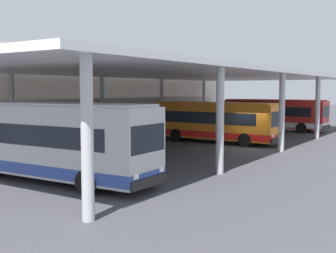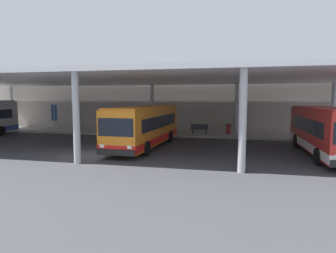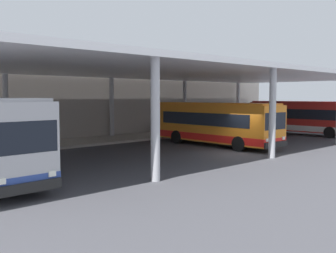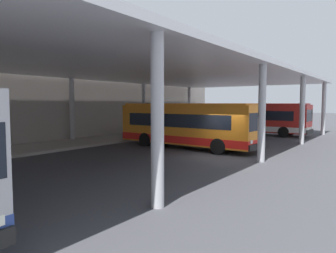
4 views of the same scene
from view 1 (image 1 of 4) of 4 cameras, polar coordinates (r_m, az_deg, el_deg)
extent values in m
plane|color=#3D3D42|center=(30.97, 10.31, -2.91)|extent=(200.00, 200.00, 0.00)
cube|color=#A39E93|center=(37.11, -6.64, -1.45)|extent=(42.00, 4.50, 0.18)
cube|color=#ADA399|center=(39.05, -10.36, 4.19)|extent=(48.00, 1.60, 7.49)
cube|color=silver|center=(33.24, 1.63, 7.02)|extent=(40.00, 17.00, 0.30)
cylinder|color=#B2B2B7|center=(13.67, -10.64, -1.58)|extent=(0.40, 0.40, 5.25)
cylinder|color=#B2B2B7|center=(21.29, 6.88, 0.74)|extent=(0.40, 0.40, 5.25)
cylinder|color=#B2B2B7|center=(31.80, -19.91, 1.83)|extent=(0.40, 0.40, 5.25)
cylinder|color=#B2B2B7|center=(29.85, 14.81, 1.78)|extent=(0.40, 0.40, 5.25)
cylinder|color=#B2B2B7|center=(38.06, -8.70, 2.51)|extent=(0.40, 0.40, 5.25)
cylinder|color=#B2B2B7|center=(38.72, 19.16, 2.34)|extent=(0.40, 0.40, 5.25)
cylinder|color=#B2B2B7|center=(45.36, -0.86, 2.94)|extent=(0.40, 0.40, 5.25)
cylinder|color=#B2B2B7|center=(53.27, 4.74, 3.20)|extent=(0.40, 0.40, 5.25)
cube|color=#B7B7BC|center=(20.48, -15.71, -1.60)|extent=(2.86, 11.27, 3.10)
cube|color=#2D4799|center=(20.65, -15.63, -4.91)|extent=(2.88, 11.30, 0.50)
cube|color=black|center=(20.56, -16.01, -0.75)|extent=(2.83, 9.26, 0.90)
cube|color=black|center=(16.82, -2.75, -1.60)|extent=(2.30, 0.19, 1.10)
cube|color=black|center=(17.05, -2.48, -7.30)|extent=(2.45, 0.24, 0.36)
cube|color=silver|center=(20.37, -15.81, 2.90)|extent=(2.64, 10.82, 0.12)
cube|color=yellow|center=(16.76, -2.85, 1.88)|extent=(1.75, 0.18, 0.28)
cube|color=white|center=(16.26, -4.29, -6.65)|extent=(0.28, 0.09, 0.20)
cube|color=white|center=(17.72, -0.88, -5.68)|extent=(0.28, 0.09, 0.20)
cylinder|color=black|center=(17.43, -10.73, -7.28)|extent=(0.31, 1.01, 1.00)
cylinder|color=black|center=(19.27, -5.82, -6.06)|extent=(0.31, 1.01, 1.00)
cylinder|color=black|center=(23.76, -18.53, -4.21)|extent=(0.31, 1.01, 1.00)
cube|color=orange|center=(34.35, 6.18, 0.75)|extent=(2.98, 10.50, 2.70)
cube|color=red|center=(34.43, 6.16, -0.91)|extent=(3.00, 10.52, 0.50)
cube|color=black|center=(34.40, 5.96, 1.26)|extent=(2.93, 8.64, 0.90)
cube|color=black|center=(32.09, 14.19, 0.97)|extent=(2.30, 0.23, 1.10)
cube|color=black|center=(32.19, 14.29, -1.70)|extent=(2.45, 0.27, 0.36)
cube|color=orange|center=(34.27, 6.20, 3.10)|extent=(2.76, 10.08, 0.12)
cube|color=yellow|center=(32.06, 14.17, 2.43)|extent=(1.75, 0.20, 0.28)
cube|color=white|center=(31.32, 13.67, -1.22)|extent=(0.28, 0.09, 0.20)
cube|color=white|center=(32.99, 14.86, -0.95)|extent=(0.28, 0.09, 0.20)
cylinder|color=black|center=(31.88, 10.10, -1.78)|extent=(0.33, 1.01, 1.00)
cylinder|color=black|center=(34.09, 11.89, -1.38)|extent=(0.33, 1.01, 1.00)
cylinder|color=black|center=(34.94, 1.08, -1.13)|extent=(0.33, 1.01, 1.00)
cylinder|color=black|center=(36.97, 3.25, -0.81)|extent=(0.33, 1.01, 1.00)
cube|color=red|center=(45.77, 13.86, 1.65)|extent=(2.69, 10.44, 2.70)
cube|color=white|center=(45.83, 13.83, 0.41)|extent=(2.71, 10.46, 0.50)
cube|color=black|center=(45.81, 13.69, 2.04)|extent=(2.69, 8.57, 0.90)
cube|color=black|center=(44.22, 20.13, 1.85)|extent=(2.30, 0.16, 1.10)
cube|color=black|center=(44.29, 20.19, -0.10)|extent=(2.45, 0.20, 0.36)
cube|color=red|center=(45.71, 13.89, 3.42)|extent=(2.48, 10.02, 0.12)
cube|color=yellow|center=(44.19, 20.12, 2.91)|extent=(1.75, 0.15, 0.28)
cube|color=white|center=(43.40, 19.90, 0.28)|extent=(0.28, 0.09, 0.20)
cube|color=white|center=(45.14, 20.47, 0.43)|extent=(0.28, 0.09, 0.20)
cylinder|color=black|center=(43.66, 17.23, -0.15)|extent=(0.30, 1.00, 1.00)
cylinder|color=black|center=(46.00, 18.12, 0.07)|extent=(0.30, 1.00, 1.00)
cylinder|color=black|center=(45.80, 9.94, 0.22)|extent=(0.30, 1.00, 1.00)
cylinder|color=black|center=(48.04, 11.14, 0.41)|extent=(0.30, 1.00, 1.00)
cube|color=#383D47|center=(41.44, -1.72, -0.01)|extent=(1.80, 0.44, 0.08)
cube|color=#383D47|center=(41.53, -1.95, 0.35)|extent=(1.80, 0.06, 0.44)
cube|color=#2D2D33|center=(40.89, -2.29, -0.39)|extent=(0.10, 0.36, 0.45)
cube|color=#2D2D33|center=(42.03, -1.18, -0.25)|extent=(0.10, 0.36, 0.45)
cylinder|color=maroon|center=(44.03, 0.21, 0.28)|extent=(0.48, 0.48, 0.90)
cylinder|color=black|center=(43.99, 0.21, 0.91)|extent=(0.52, 0.52, 0.08)
cylinder|color=#B2B2B7|center=(28.95, -19.15, -0.09)|extent=(0.12, 0.12, 3.20)
cube|color=#285199|center=(28.90, -19.14, 0.66)|extent=(0.70, 0.04, 1.80)
camera|label=2|loc=(37.28, 41.20, 3.09)|focal=30.02mm
camera|label=3|loc=(8.40, 54.29, -0.65)|focal=42.27mm
camera|label=4|loc=(12.14, 15.44, 0.04)|focal=33.79mm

